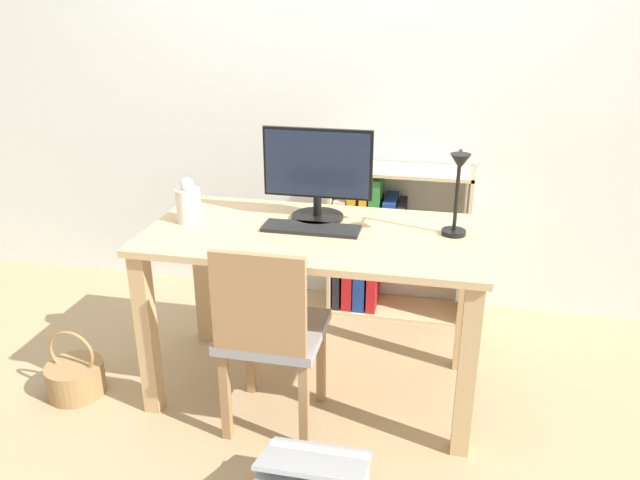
% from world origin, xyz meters
% --- Properties ---
extents(ground_plane, '(10.00, 10.00, 0.00)m').
position_xyz_m(ground_plane, '(0.00, 0.00, 0.00)').
color(ground_plane, tan).
extents(wall_back, '(8.00, 0.05, 2.60)m').
position_xyz_m(wall_back, '(0.00, 1.00, 1.30)').
color(wall_back, silver).
rests_on(wall_back, ground_plane).
extents(desk, '(1.42, 0.72, 0.77)m').
position_xyz_m(desk, '(0.00, 0.00, 0.63)').
color(desk, tan).
rests_on(desk, ground_plane).
extents(monitor, '(0.48, 0.23, 0.40)m').
position_xyz_m(monitor, '(-0.02, 0.16, 0.99)').
color(monitor, black).
rests_on(monitor, desk).
extents(keyboard, '(0.41, 0.13, 0.02)m').
position_xyz_m(keyboard, '(-0.02, 0.01, 0.78)').
color(keyboard, black).
rests_on(keyboard, desk).
extents(vase, '(0.11, 0.11, 0.20)m').
position_xyz_m(vase, '(-0.56, 0.01, 0.86)').
color(vase, silver).
rests_on(vase, desk).
extents(desk_lamp, '(0.10, 0.19, 0.37)m').
position_xyz_m(desk_lamp, '(0.57, 0.03, 0.99)').
color(desk_lamp, black).
rests_on(desk_lamp, desk).
extents(chair, '(0.40, 0.40, 0.85)m').
position_xyz_m(chair, '(-0.12, -0.32, 0.46)').
color(chair, gray).
rests_on(chair, ground_plane).
extents(bookshelf, '(0.75, 0.28, 0.84)m').
position_xyz_m(bookshelf, '(0.17, 0.83, 0.41)').
color(bookshelf, '#D8BC8C').
rests_on(bookshelf, ground_plane).
extents(basket, '(0.26, 0.26, 0.32)m').
position_xyz_m(basket, '(-1.06, -0.27, 0.08)').
color(basket, '#997547').
rests_on(basket, ground_plane).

